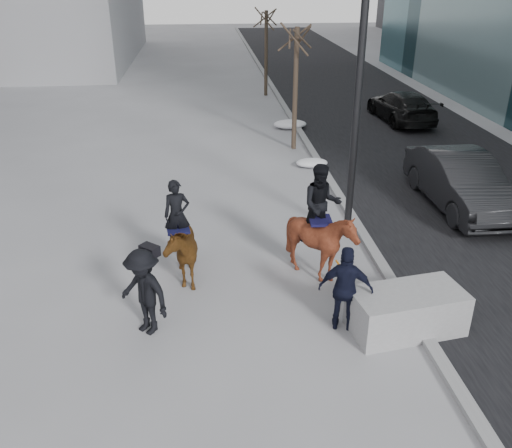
{
  "coord_description": "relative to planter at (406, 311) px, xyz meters",
  "views": [
    {
      "loc": [
        -0.99,
        -8.95,
        6.39
      ],
      "look_at": [
        0.0,
        1.2,
        1.5
      ],
      "focal_mm": 38.0,
      "sensor_mm": 36.0,
      "label": 1
    }
  ],
  "objects": [
    {
      "name": "ground",
      "position": [
        -2.71,
        0.68,
        -0.42
      ],
      "size": [
        120.0,
        120.0,
        0.0
      ],
      "primitive_type": "plane",
      "color": "gray",
      "rests_on": "ground"
    },
    {
      "name": "road",
      "position": [
        4.29,
        10.68,
        -0.42
      ],
      "size": [
        8.0,
        90.0,
        0.01
      ],
      "primitive_type": "cube",
      "color": "black",
      "rests_on": "ground"
    },
    {
      "name": "curb",
      "position": [
        0.29,
        10.68,
        -0.36
      ],
      "size": [
        0.25,
        90.0,
        0.12
      ],
      "primitive_type": "cube",
      "color": "gray",
      "rests_on": "ground"
    },
    {
      "name": "planter",
      "position": [
        0.0,
        0.0,
        0.0
      ],
      "size": [
        2.27,
        1.39,
        0.85
      ],
      "primitive_type": "cube",
      "rotation": [
        0.0,
        0.0,
        0.16
      ],
      "color": "#959497",
      "rests_on": "ground"
    },
    {
      "name": "car_near",
      "position": [
        3.57,
        5.62,
        0.36
      ],
      "size": [
        1.72,
        4.78,
        1.57
      ],
      "primitive_type": "imported",
      "rotation": [
        0.0,
        0.0,
        0.01
      ],
      "color": "black",
      "rests_on": "ground"
    },
    {
      "name": "car_far",
      "position": [
        5.14,
        15.11,
        0.25
      ],
      "size": [
        2.14,
        4.73,
        1.34
      ],
      "primitive_type": "imported",
      "rotation": [
        0.0,
        0.0,
        3.2
      ],
      "color": "black",
      "rests_on": "ground"
    },
    {
      "name": "tree_near",
      "position": [
        -0.31,
        11.57,
        2.04
      ],
      "size": [
        1.2,
        1.2,
        4.93
      ],
      "primitive_type": null,
      "color": "#3B3123",
      "rests_on": "ground"
    },
    {
      "name": "tree_far",
      "position": [
        -0.31,
        21.04,
        1.97
      ],
      "size": [
        1.2,
        1.2,
        4.78
      ],
      "primitive_type": null,
      "color": "#35251F",
      "rests_on": "ground"
    },
    {
      "name": "mounted_left",
      "position": [
        -4.37,
        2.37,
        0.43
      ],
      "size": [
        1.06,
        1.87,
        2.28
      ],
      "color": "#4A2C0E",
      "rests_on": "ground"
    },
    {
      "name": "mounted_right",
      "position": [
        -1.26,
        2.11,
        0.63
      ],
      "size": [
        1.47,
        1.64,
        2.63
      ],
      "color": "#46190E",
      "rests_on": "ground"
    },
    {
      "name": "feeder",
      "position": [
        -1.17,
        0.18,
        0.45
      ],
      "size": [
        1.1,
        0.98,
        1.75
      ],
      "color": "black",
      "rests_on": "ground"
    },
    {
      "name": "camera_crew",
      "position": [
        -4.95,
        0.45,
        0.46
      ],
      "size": [
        1.28,
        1.23,
        1.75
      ],
      "color": "black",
      "rests_on": "ground"
    },
    {
      "name": "lamppost",
      "position": [
        -0.11,
        4.37,
        4.57
      ],
      "size": [
        0.25,
        3.06,
        9.09
      ],
      "color": "black",
      "rests_on": "ground"
    },
    {
      "name": "snow_piles",
      "position": [
        -0.01,
        12.78,
        -0.26
      ],
      "size": [
        1.42,
        5.76,
        0.36
      ],
      "color": "silver",
      "rests_on": "ground"
    }
  ]
}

